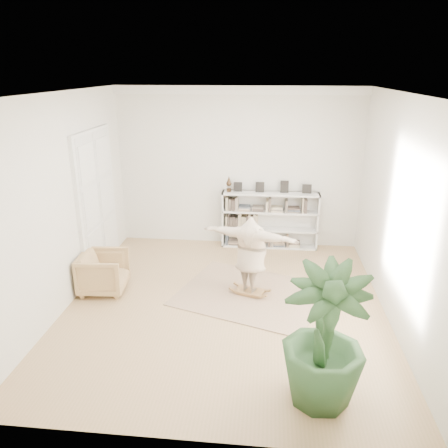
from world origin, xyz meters
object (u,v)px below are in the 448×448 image
(bookshelf, at_px, (269,221))
(rocker_board, at_px, (250,291))
(person, at_px, (251,252))
(armchair, at_px, (104,272))
(houseplant, at_px, (324,337))

(bookshelf, bearing_deg, rocker_board, -97.87)
(bookshelf, bearing_deg, person, -97.87)
(armchair, bearing_deg, rocker_board, -91.98)
(bookshelf, distance_m, person, 2.42)
(armchair, relative_size, houseplant, 0.46)
(bookshelf, relative_size, armchair, 2.64)
(bookshelf, distance_m, armchair, 3.95)
(armchair, height_order, person, person)
(rocker_board, height_order, houseplant, houseplant)
(person, bearing_deg, houseplant, 129.38)
(bookshelf, relative_size, houseplant, 1.20)
(armchair, bearing_deg, bookshelf, -55.13)
(armchair, distance_m, houseplant, 4.50)
(armchair, bearing_deg, person, -91.98)
(rocker_board, bearing_deg, person, -116.52)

